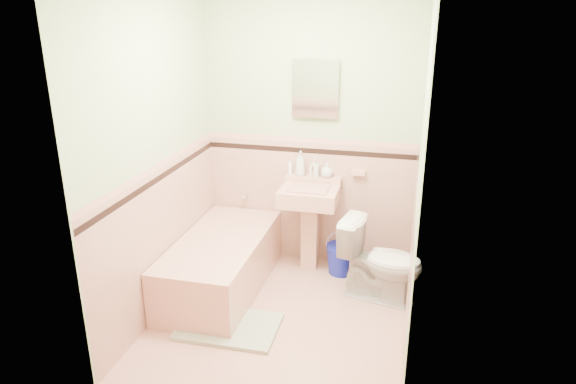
% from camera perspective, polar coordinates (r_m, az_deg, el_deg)
% --- Properties ---
extents(floor, '(2.20, 2.20, 0.00)m').
position_cam_1_polar(floor, '(4.38, -0.81, -13.49)').
color(floor, '#D8A08D').
rests_on(floor, ground).
extents(wall_back, '(2.50, 0.00, 2.50)m').
position_cam_1_polar(wall_back, '(4.88, 2.42, 6.06)').
color(wall_back, beige).
rests_on(wall_back, ground).
extents(wall_front, '(2.50, 0.00, 2.50)m').
position_cam_1_polar(wall_front, '(2.86, -6.55, -4.17)').
color(wall_front, beige).
rests_on(wall_front, ground).
extents(wall_left, '(0.00, 2.50, 2.50)m').
position_cam_1_polar(wall_left, '(4.20, -14.22, 3.20)').
color(wall_left, beige).
rests_on(wall_left, ground).
extents(wall_right, '(0.00, 2.50, 2.50)m').
position_cam_1_polar(wall_right, '(3.73, 14.14, 1.10)').
color(wall_right, beige).
rests_on(wall_right, ground).
extents(wainscot_back, '(2.00, 0.00, 2.00)m').
position_cam_1_polar(wainscot_back, '(5.06, 2.29, -1.15)').
color(wainscot_back, '#DBA593').
rests_on(wainscot_back, ground).
extents(wainscot_front, '(2.00, 0.00, 2.00)m').
position_cam_1_polar(wainscot_front, '(3.19, -6.00, -14.82)').
color(wainscot_front, '#DBA593').
rests_on(wainscot_front, ground).
extents(wainscot_left, '(0.00, 2.20, 2.20)m').
position_cam_1_polar(wainscot_left, '(4.42, -13.38, -4.91)').
color(wainscot_left, '#DBA593').
rests_on(wainscot_left, ground).
extents(wainscot_right, '(0.00, 2.20, 2.20)m').
position_cam_1_polar(wainscot_right, '(3.98, 13.18, -7.79)').
color(wainscot_right, '#DBA593').
rests_on(wainscot_right, ground).
extents(accent_back, '(2.00, 0.00, 2.00)m').
position_cam_1_polar(accent_back, '(4.89, 2.36, 4.53)').
color(accent_back, black).
rests_on(accent_back, ground).
extents(accent_front, '(2.00, 0.00, 2.00)m').
position_cam_1_polar(accent_front, '(2.93, -6.32, -6.36)').
color(accent_front, black).
rests_on(accent_front, ground).
extents(accent_left, '(0.00, 2.20, 2.20)m').
position_cam_1_polar(accent_left, '(4.23, -13.86, 1.50)').
color(accent_left, black).
rests_on(accent_left, ground).
extents(accent_right, '(0.00, 2.20, 2.20)m').
position_cam_1_polar(accent_right, '(3.77, 13.70, -0.75)').
color(accent_right, black).
rests_on(accent_right, ground).
extents(cap_back, '(2.00, 0.00, 2.00)m').
position_cam_1_polar(cap_back, '(4.87, 2.37, 5.66)').
color(cap_back, '#D89B8E').
rests_on(cap_back, ground).
extents(cap_front, '(2.00, 0.00, 2.00)m').
position_cam_1_polar(cap_front, '(2.89, -6.40, -4.57)').
color(cap_front, '#D89B8E').
rests_on(cap_front, ground).
extents(cap_left, '(0.00, 2.20, 2.20)m').
position_cam_1_polar(cap_left, '(4.20, -13.97, 2.80)').
color(cap_left, '#D89B8E').
rests_on(cap_left, ground).
extents(cap_right, '(0.00, 2.20, 2.20)m').
position_cam_1_polar(cap_right, '(3.74, 13.83, 0.69)').
color(cap_right, '#D89B8E').
rests_on(cap_right, ground).
extents(bathtub, '(0.70, 1.50, 0.45)m').
position_cam_1_polar(bathtub, '(4.71, -7.29, -7.95)').
color(bathtub, tan).
rests_on(bathtub, floor).
extents(tub_faucet, '(0.04, 0.12, 0.04)m').
position_cam_1_polar(tub_faucet, '(5.17, -4.65, -0.38)').
color(tub_faucet, silver).
rests_on(tub_faucet, wall_back).
extents(sink, '(0.53, 0.48, 0.83)m').
position_cam_1_polar(sink, '(4.91, 2.29, -4.14)').
color(sink, tan).
rests_on(sink, floor).
extents(sink_faucet, '(0.02, 0.02, 0.10)m').
position_cam_1_polar(sink_faucet, '(4.85, 2.71, 2.31)').
color(sink_faucet, silver).
rests_on(sink_faucet, sink).
extents(medicine_cabinet, '(0.35, 0.04, 0.44)m').
position_cam_1_polar(medicine_cabinet, '(4.75, 3.03, 11.21)').
color(medicine_cabinet, white).
rests_on(medicine_cabinet, wall_back).
extents(soap_dish, '(0.13, 0.07, 0.04)m').
position_cam_1_polar(soap_dish, '(4.85, 7.72, 2.13)').
color(soap_dish, tan).
rests_on(soap_dish, wall_back).
extents(soap_bottle_left, '(0.11, 0.11, 0.23)m').
position_cam_1_polar(soap_bottle_left, '(4.90, 1.38, 3.15)').
color(soap_bottle_left, '#B2B2B2').
rests_on(soap_bottle_left, sink).
extents(soap_bottle_mid, '(0.08, 0.08, 0.17)m').
position_cam_1_polar(soap_bottle_mid, '(4.88, 2.93, 2.67)').
color(soap_bottle_mid, '#B2B2B2').
rests_on(soap_bottle_mid, sink).
extents(soap_bottle_right, '(0.11, 0.11, 0.14)m').
position_cam_1_polar(soap_bottle_right, '(4.87, 4.29, 2.40)').
color(soap_bottle_right, '#B2B2B2').
rests_on(soap_bottle_right, sink).
extents(tube, '(0.05, 0.05, 0.12)m').
position_cam_1_polar(tube, '(4.94, 0.24, 2.59)').
color(tube, white).
rests_on(tube, sink).
extents(toilet, '(0.76, 0.53, 0.71)m').
position_cam_1_polar(toilet, '(4.54, 10.15, -7.43)').
color(toilet, white).
rests_on(toilet, floor).
extents(bucket, '(0.37, 0.37, 0.28)m').
position_cam_1_polar(bucket, '(4.99, 5.83, -7.32)').
color(bucket, '#111BA3').
rests_on(bucket, floor).
extents(bath_mat, '(0.79, 0.53, 0.03)m').
position_cam_1_polar(bath_mat, '(4.27, -6.51, -14.41)').
color(bath_mat, gray).
rests_on(bath_mat, floor).
extents(shoe, '(0.17, 0.11, 0.06)m').
position_cam_1_polar(shoe, '(4.22, -9.17, -14.23)').
color(shoe, '#BF1E59').
rests_on(shoe, bath_mat).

